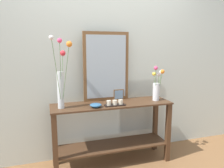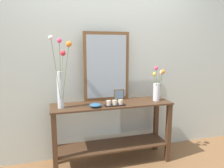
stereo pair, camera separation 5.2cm
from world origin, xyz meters
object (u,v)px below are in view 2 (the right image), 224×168
mirror_leaning (107,67)px  decorative_bowl (95,105)px  console_table (112,126)px  picture_frame_small (119,94)px  vase_right (157,86)px  tall_vase_left (61,79)px  candle_tray (115,103)px

mirror_leaning → decorative_bowl: bearing=-125.9°
console_table → picture_frame_small: picture_frame_small is taller
mirror_leaning → picture_frame_small: 0.40m
vase_right → decorative_bowl: vase_right is taller
tall_vase_left → decorative_bowl: 0.49m
mirror_leaning → vase_right: (0.62, -0.21, -0.25)m
vase_right → picture_frame_small: bearing=157.3°
console_table → vase_right: (0.60, -0.03, 0.48)m
mirror_leaning → decorative_bowl: mirror_leaning is taller
console_table → tall_vase_left: 0.87m
mirror_leaning → picture_frame_small: (0.16, -0.02, -0.37)m
console_table → vase_right: size_ratio=3.26×
console_table → candle_tray: candle_tray is taller
mirror_leaning → vase_right: mirror_leaning is taller
console_table → tall_vase_left: (-0.60, -0.04, 0.63)m
picture_frame_small → tall_vase_left: bearing=-165.0°
console_table → candle_tray: 0.34m
console_table → vase_right: bearing=-3.1°
picture_frame_small → candle_tray: bearing=-117.9°
vase_right → candle_tray: vase_right is taller
tall_vase_left → decorative_bowl: bearing=-11.1°
candle_tray → decorative_bowl: (-0.23, -0.00, -0.00)m
mirror_leaning → decorative_bowl: (-0.21, -0.29, -0.41)m
mirror_leaning → tall_vase_left: 0.63m
console_table → mirror_leaning: size_ratio=1.70×
tall_vase_left → candle_tray: size_ratio=3.29×
console_table → decorative_bowl: bearing=-153.6°
console_table → candle_tray: bearing=-90.3°
mirror_leaning → picture_frame_small: mirror_leaning is taller
candle_tray → picture_frame_small: size_ratio=1.77×
mirror_leaning → tall_vase_left: mirror_leaning is taller
vase_right → candle_tray: 0.62m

